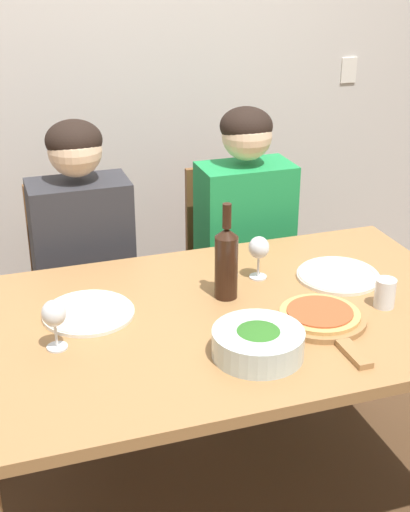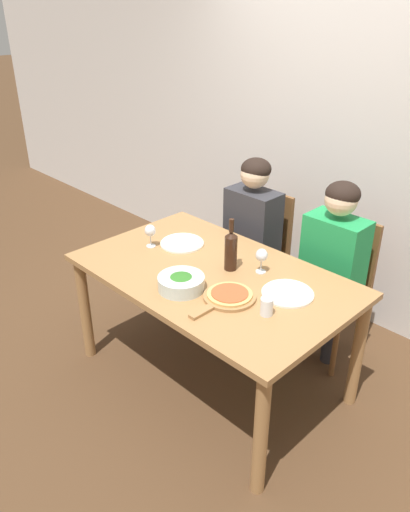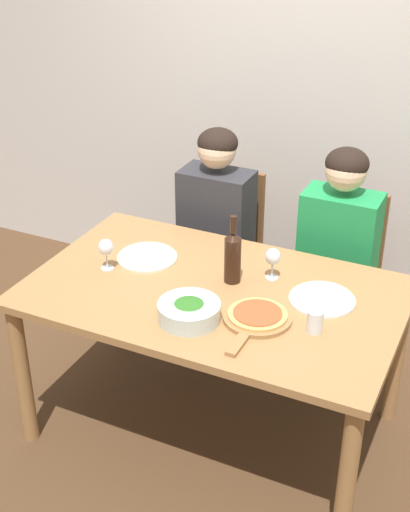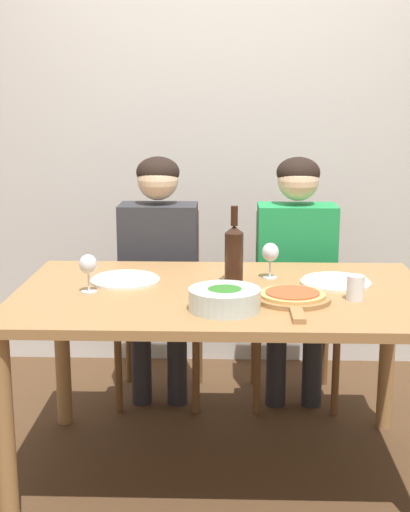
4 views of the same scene
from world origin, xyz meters
name	(u,v)px [view 3 (image 3 of 4)]	position (x,y,z in m)	size (l,w,h in m)	color
ground_plane	(213,426)	(0.00, 0.00, 0.00)	(40.00, 40.00, 0.00)	#4C331E
back_wall	(316,86)	(0.00, 1.33, 1.35)	(10.00, 0.06, 2.70)	silver
dining_table	(214,309)	(0.00, 0.00, 0.68)	(1.63, 1.00, 0.78)	#9E7042
chair_left	(223,248)	(-0.32, 0.83, 0.51)	(0.42, 0.42, 0.95)	brown
chair_right	(340,274)	(0.35, 0.83, 0.51)	(0.42, 0.42, 0.95)	brown
person_woman	(215,218)	(-0.32, 0.72, 0.75)	(0.47, 0.51, 1.24)	#28282D
person_man	(338,243)	(0.35, 0.72, 0.75)	(0.47, 0.51, 1.24)	#28282D
wine_bottle	(233,256)	(0.04, 0.11, 0.91)	(0.07, 0.07, 0.32)	black
broccoli_bowl	(189,311)	(0.01, -0.25, 0.82)	(0.26, 0.26, 0.08)	silver
dinner_plate_left	(147,257)	(-0.40, 0.12, 0.79)	(0.28, 0.28, 0.02)	silver
dinner_plate_right	(322,299)	(0.45, 0.12, 0.79)	(0.28, 0.28, 0.02)	silver
pizza_on_board	(257,317)	(0.26, -0.14, 0.79)	(0.28, 0.42, 0.04)	#9E7042
wine_glass_left	(106,249)	(-0.52, -0.04, 0.88)	(0.07, 0.07, 0.15)	silver
wine_glass_right	(273,258)	(0.19, 0.20, 0.88)	(0.07, 0.07, 0.15)	silver
water_tumbler	(315,321)	(0.49, -0.11, 0.83)	(0.07, 0.07, 0.09)	silver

